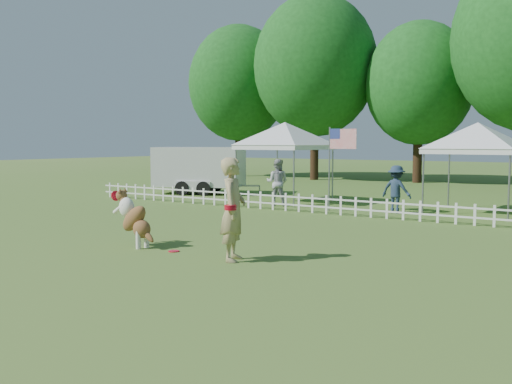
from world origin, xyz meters
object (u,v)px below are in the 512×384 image
(cargo_trailer, at_px, (199,170))
(handler, at_px, (233,209))
(canopy_tent_left, at_px, (285,163))
(frisbee_on_turf, at_px, (174,251))
(dog, at_px, (135,219))
(canopy_tent_right, at_px, (476,169))
(spectator_a, at_px, (277,182))
(spectator_b, at_px, (396,189))
(flag_pole, at_px, (329,169))

(cargo_trailer, bearing_deg, handler, -70.60)
(canopy_tent_left, bearing_deg, frisbee_on_turf, -67.60)
(handler, height_order, dog, handler)
(handler, distance_m, canopy_tent_right, 10.36)
(spectator_a, bearing_deg, spectator_b, 167.57)
(canopy_tent_left, xyz_separation_m, spectator_b, (4.76, -0.96, -0.71))
(frisbee_on_turf, height_order, spectator_b, spectator_b)
(frisbee_on_turf, height_order, canopy_tent_right, canopy_tent_right)
(dog, bearing_deg, canopy_tent_right, 71.85)
(flag_pole, bearing_deg, dog, -88.30)
(canopy_tent_left, relative_size, spectator_b, 1.93)
(canopy_tent_left, height_order, canopy_tent_right, canopy_tent_left)
(spectator_b, bearing_deg, spectator_a, 11.41)
(canopy_tent_left, relative_size, flag_pole, 1.07)
(canopy_tent_right, bearing_deg, dog, -112.73)
(frisbee_on_turf, bearing_deg, cargo_trailer, 127.51)
(handler, relative_size, spectator_a, 1.18)
(handler, height_order, canopy_tent_right, canopy_tent_right)
(cargo_trailer, xyz_separation_m, spectator_b, (9.73, -1.87, -0.28))
(cargo_trailer, xyz_separation_m, flag_pole, (7.69, -2.58, 0.33))
(dog, distance_m, canopy_tent_left, 10.14)
(flag_pole, bearing_deg, spectator_b, 24.60)
(cargo_trailer, relative_size, flag_pole, 1.73)
(cargo_trailer, bearing_deg, canopy_tent_right, -25.85)
(frisbee_on_turf, bearing_deg, dog, -176.64)
(handler, relative_size, frisbee_on_turf, 8.74)
(frisbee_on_turf, bearing_deg, spectator_a, 108.09)
(dog, relative_size, canopy_tent_left, 0.42)
(handler, bearing_deg, dog, 66.23)
(handler, distance_m, flag_pole, 8.44)
(canopy_tent_right, height_order, cargo_trailer, canopy_tent_right)
(dog, relative_size, spectator_b, 0.81)
(canopy_tent_left, distance_m, flag_pole, 3.19)
(spectator_b, bearing_deg, canopy_tent_right, -142.44)
(frisbee_on_turf, distance_m, flag_pole, 8.26)
(frisbee_on_turf, xyz_separation_m, cargo_trailer, (-8.22, 10.71, 1.04))
(dog, height_order, canopy_tent_right, canopy_tent_right)
(canopy_tent_right, distance_m, spectator_a, 6.65)
(handler, height_order, frisbee_on_turf, handler)
(cargo_trailer, height_order, spectator_a, cargo_trailer)
(canopy_tent_right, bearing_deg, spectator_b, -147.27)
(frisbee_on_turf, distance_m, cargo_trailer, 13.55)
(canopy_tent_left, xyz_separation_m, canopy_tent_right, (6.90, 0.30, -0.06))
(flag_pole, bearing_deg, handler, -70.16)
(flag_pole, height_order, spectator_a, flag_pole)
(canopy_tent_left, height_order, spectator_b, canopy_tent_left)
(handler, distance_m, cargo_trailer, 14.54)
(dog, relative_size, frisbee_on_turf, 5.44)
(cargo_trailer, xyz_separation_m, spectator_a, (5.44, -2.21, -0.21))
(canopy_tent_right, height_order, spectator_b, canopy_tent_right)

